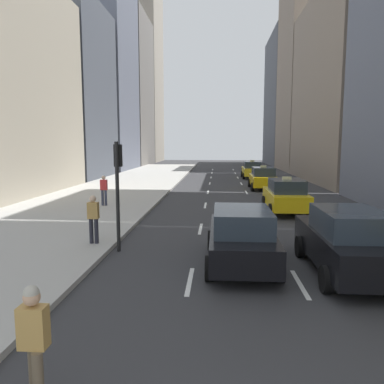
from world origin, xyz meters
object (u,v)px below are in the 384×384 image
at_px(taxi_second, 252,170).
at_px(pedestrian_mid_block, 93,217).
at_px(sedan_silver_behind, 347,241).
at_px(taxi_lead, 286,196).
at_px(pedestrian_far_walking, 104,189).
at_px(sedan_black_near, 241,236).
at_px(skateboarder, 34,343).
at_px(traffic_light_pole, 118,178).
at_px(taxi_third, 263,178).

relative_size(taxi_second, pedestrian_mid_block, 2.67).
bearing_deg(sedan_silver_behind, taxi_lead, 90.00).
height_order(taxi_second, pedestrian_mid_block, taxi_second).
bearing_deg(taxi_second, taxi_lead, -90.00).
distance_m(sedan_silver_behind, pedestrian_far_walking, 13.88).
xyz_separation_m(taxi_lead, taxi_second, (0.00, 19.40, 0.00)).
xyz_separation_m(sedan_black_near, skateboarder, (-3.06, -6.27, 0.10)).
xyz_separation_m(taxi_second, traffic_light_pole, (-6.75, -26.82, 1.53)).
relative_size(taxi_second, taxi_third, 1.00).
xyz_separation_m(taxi_second, pedestrian_mid_block, (-7.70, -26.55, 0.19)).
distance_m(skateboarder, pedestrian_mid_block, 8.02).
bearing_deg(taxi_second, taxi_third, -90.00).
xyz_separation_m(taxi_third, sedan_black_near, (-2.80, -18.56, -0.02)).
distance_m(taxi_lead, traffic_light_pole, 10.15).
height_order(pedestrian_mid_block, pedestrian_far_walking, same).
xyz_separation_m(taxi_third, sedan_silver_behind, (0.00, -19.12, 0.04)).
distance_m(sedan_black_near, traffic_light_pole, 4.42).
bearing_deg(taxi_third, skateboarder, -103.28).
bearing_deg(pedestrian_far_walking, sedan_silver_behind, -45.42).
xyz_separation_m(sedan_silver_behind, skateboarder, (-5.86, -5.71, 0.05)).
bearing_deg(pedestrian_mid_block, sedan_black_near, -17.36).
xyz_separation_m(taxi_lead, sedan_silver_behind, (0.00, -9.23, 0.04)).
height_order(taxi_second, skateboarder, taxi_second).
height_order(taxi_lead, sedan_silver_behind, taxi_lead).
height_order(sedan_black_near, sedan_silver_behind, sedan_silver_behind).
xyz_separation_m(sedan_black_near, pedestrian_mid_block, (-4.90, 1.53, 0.20)).
height_order(taxi_third, sedan_silver_behind, taxi_third).
xyz_separation_m(taxi_second, sedan_silver_behind, (0.00, -28.63, 0.04)).
relative_size(taxi_lead, taxi_second, 1.00).
height_order(skateboarder, pedestrian_far_walking, pedestrian_far_walking).
relative_size(sedan_black_near, pedestrian_mid_block, 2.75).
relative_size(sedan_silver_behind, pedestrian_far_walking, 2.81).
bearing_deg(sedan_black_near, pedestrian_far_walking, 126.65).
bearing_deg(taxi_second, sedan_black_near, -95.69).
bearing_deg(taxi_second, sedan_silver_behind, -90.00).
bearing_deg(taxi_lead, pedestrian_far_walking, 176.19).
height_order(taxi_second, sedan_silver_behind, taxi_second).
bearing_deg(sedan_black_near, taxi_third, 81.42).
distance_m(taxi_second, skateboarder, 34.84).
relative_size(taxi_second, sedan_silver_behind, 0.95).
distance_m(sedan_silver_behind, pedestrian_mid_block, 7.98).
relative_size(taxi_third, pedestrian_mid_block, 2.67).
bearing_deg(pedestrian_far_walking, taxi_third, 43.47).
relative_size(taxi_lead, sedan_silver_behind, 0.95).
distance_m(taxi_second, pedestrian_mid_block, 27.64).
bearing_deg(pedestrian_far_walking, taxi_lead, -3.81).
height_order(taxi_third, pedestrian_far_walking, taxi_third).
bearing_deg(sedan_silver_behind, traffic_light_pole, 164.96).
relative_size(taxi_third, skateboarder, 2.52).
distance_m(skateboarder, traffic_light_pole, 7.72).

